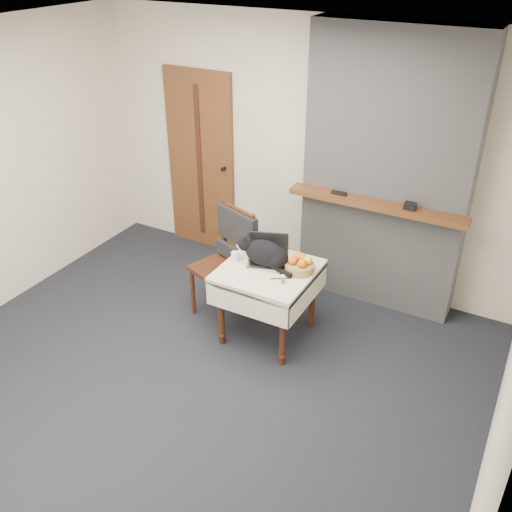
{
  "coord_description": "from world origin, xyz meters",
  "views": [
    {
      "loc": [
        2.17,
        -2.94,
        3.22
      ],
      "look_at": [
        0.18,
        0.72,
        0.83
      ],
      "focal_mm": 40.0,
      "sensor_mm": 36.0,
      "label": 1
    }
  ],
  "objects": [
    {
      "name": "cat",
      "position": [
        0.22,
        0.81,
        0.81
      ],
      "size": [
        0.56,
        0.24,
        0.27
      ],
      "rotation": [
        0.0,
        0.0,
        0.08
      ],
      "color": "black",
      "rests_on": "side_table"
    },
    {
      "name": "laptop",
      "position": [
        0.2,
        0.89,
        0.76
      ],
      "size": [
        0.42,
        0.39,
        0.25
      ],
      "rotation": [
        0.0,
        0.0,
        0.35
      ],
      "color": "#B7B7BC",
      "rests_on": "side_table"
    },
    {
      "name": "chair",
      "position": [
        -0.21,
        0.95,
        0.68
      ],
      "size": [
        0.61,
        0.61,
        1.07
      ],
      "rotation": [
        0.0,
        0.0,
        -0.35
      ],
      "color": "#3C1910",
      "rests_on": "ground"
    },
    {
      "name": "ground",
      "position": [
        0.0,
        0.0,
        0.0
      ],
      "size": [
        4.5,
        4.5,
        0.0
      ],
      "primitive_type": "plane",
      "color": "black",
      "rests_on": "ground"
    },
    {
      "name": "fruit_basket",
      "position": [
        0.52,
        0.87,
        0.76
      ],
      "size": [
        0.25,
        0.25,
        0.14
      ],
      "color": "#9F7E40",
      "rests_on": "side_table"
    },
    {
      "name": "pill_bottle",
      "position": [
        0.47,
        0.63,
        0.74
      ],
      "size": [
        0.03,
        0.03,
        0.07
      ],
      "color": "#A25D14",
      "rests_on": "side_table"
    },
    {
      "name": "cream_jar",
      "position": [
        -0.06,
        0.77,
        0.74
      ],
      "size": [
        0.07,
        0.07,
        0.07
      ],
      "primitive_type": "cylinder",
      "color": "white",
      "rests_on": "side_table"
    },
    {
      "name": "chimney",
      "position": [
        0.9,
        1.85,
        1.3
      ],
      "size": [
        1.62,
        0.48,
        2.6
      ],
      "color": "gray",
      "rests_on": "ground"
    },
    {
      "name": "door",
      "position": [
        -1.2,
        1.97,
        1.0
      ],
      "size": [
        0.82,
        0.1,
        2.0
      ],
      "color": "brown",
      "rests_on": "ground"
    },
    {
      "name": "side_table",
      "position": [
        0.27,
        0.77,
        0.59
      ],
      "size": [
        0.78,
        0.78,
        0.7
      ],
      "color": "#3C1910",
      "rests_on": "ground"
    },
    {
      "name": "room_shell",
      "position": [
        0.0,
        0.46,
        1.76
      ],
      "size": [
        4.52,
        4.01,
        2.61
      ],
      "color": "beige",
      "rests_on": "ground"
    },
    {
      "name": "desk_clutter",
      "position": [
        0.47,
        0.77,
        0.7
      ],
      "size": [
        0.15,
        0.06,
        0.01
      ],
      "primitive_type": "cube",
      "rotation": [
        0.0,
        0.0,
        0.3
      ],
      "color": "black",
      "rests_on": "side_table"
    }
  ]
}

